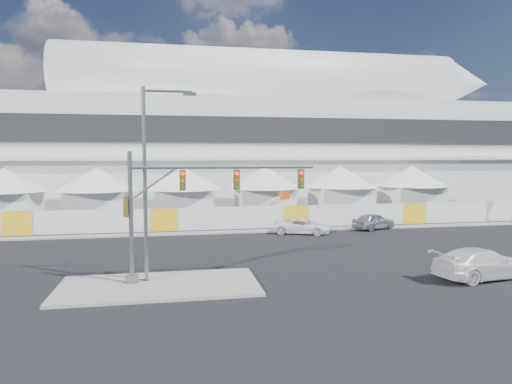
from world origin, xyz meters
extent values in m
plane|color=black|center=(0.00, 0.00, 0.00)|extent=(160.00, 160.00, 0.00)
cube|color=gray|center=(-6.00, -3.00, 0.07)|extent=(10.00, 5.00, 0.15)
cube|color=gray|center=(20.00, 12.50, 0.06)|extent=(80.00, 1.20, 0.12)
cube|color=silver|center=(8.00, 42.00, 7.00)|extent=(80.00, 24.00, 14.00)
cube|color=black|center=(8.00, 29.85, 9.80)|extent=(68.00, 0.30, 3.20)
cube|color=silver|center=(8.00, 29.60, 6.30)|extent=(72.00, 0.80, 0.50)
cylinder|color=silver|center=(8.00, 40.00, 17.78)|extent=(57.60, 8.40, 8.40)
cylinder|color=silver|center=(10.00, 40.00, 17.36)|extent=(51.60, 6.80, 6.80)
cylinder|color=silver|center=(12.00, 40.00, 16.94)|extent=(45.60, 5.20, 5.20)
cone|color=silver|center=(40.80, 40.00, 18.00)|extent=(8.00, 7.60, 7.60)
cube|color=white|center=(-22.00, 24.00, 1.50)|extent=(6.00, 6.00, 3.00)
cone|color=white|center=(-22.00, 24.00, 4.20)|extent=(8.40, 8.40, 2.40)
cube|color=white|center=(-13.00, 24.00, 1.50)|extent=(6.00, 6.00, 3.00)
cone|color=white|center=(-13.00, 24.00, 4.20)|extent=(8.40, 8.40, 2.40)
cube|color=white|center=(-4.00, 24.00, 1.50)|extent=(6.00, 6.00, 3.00)
cone|color=white|center=(-4.00, 24.00, 4.20)|extent=(8.40, 8.40, 2.40)
cube|color=white|center=(5.00, 24.00, 1.50)|extent=(6.00, 6.00, 3.00)
cone|color=white|center=(5.00, 24.00, 4.20)|extent=(8.40, 8.40, 2.40)
cube|color=white|center=(14.00, 24.00, 1.50)|extent=(6.00, 6.00, 3.00)
cone|color=white|center=(14.00, 24.00, 4.20)|extent=(8.40, 8.40, 2.40)
cube|color=white|center=(23.00, 24.00, 1.50)|extent=(6.00, 6.00, 3.00)
cone|color=white|center=(23.00, 24.00, 4.20)|extent=(8.40, 8.40, 2.40)
cube|color=silver|center=(6.00, 14.50, 1.00)|extent=(70.00, 0.25, 2.00)
imported|color=#B4B4BA|center=(12.61, 11.99, 0.74)|extent=(3.34, 4.65, 1.47)
imported|color=white|center=(5.59, 10.93, 0.66)|extent=(3.72, 5.19, 1.31)
imported|color=silver|center=(11.20, -4.49, 0.82)|extent=(3.15, 5.95, 1.64)
imported|color=silver|center=(13.32, 18.33, 0.73)|extent=(4.12, 4.36, 1.47)
imported|color=black|center=(24.97, 18.15, 0.79)|extent=(2.66, 4.91, 1.59)
imported|color=#ABAAAF|center=(-12.25, 18.94, 0.65)|extent=(2.08, 4.57, 1.30)
cylinder|color=gray|center=(-7.36, -2.43, 3.52)|extent=(0.22, 0.22, 6.73)
cylinder|color=gray|center=(-7.36, -2.43, 0.35)|extent=(0.65, 0.65, 0.40)
cylinder|color=gray|center=(-2.57, -2.43, 6.04)|extent=(9.58, 0.15, 0.15)
cube|color=#594714|center=(-4.74, -2.43, 5.39)|extent=(0.32, 0.22, 1.05)
cube|color=#594714|center=(-1.94, -2.43, 5.39)|extent=(0.32, 0.22, 1.05)
cube|color=#594714|center=(1.57, -2.43, 5.39)|extent=(0.32, 0.22, 1.05)
cube|color=#594714|center=(-7.59, -2.43, 4.08)|extent=(0.22, 0.32, 1.05)
cylinder|color=gray|center=(-6.65, -2.13, 5.15)|extent=(0.20, 0.20, 10.00)
cylinder|color=gray|center=(-5.43, -2.13, 9.93)|extent=(2.45, 0.13, 0.13)
cube|color=gray|center=(-4.32, -2.13, 9.82)|extent=(0.67, 0.28, 0.17)
cube|color=#E14F15|center=(1.86, 15.99, 0.48)|extent=(3.46, 2.56, 0.96)
cube|color=beige|center=(2.91, 15.99, 1.75)|extent=(3.17, 1.62, 0.31)
cube|color=beige|center=(4.84, 15.99, 2.28)|extent=(2.47, 1.28, 1.06)
cube|color=#E14F15|center=(6.07, 15.99, 2.72)|extent=(1.04, 1.04, 0.88)
camera|label=1|loc=(-5.33, -26.13, 6.69)|focal=32.00mm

